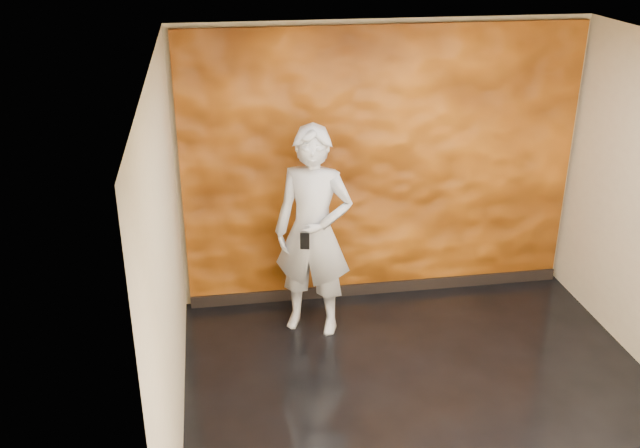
{
  "coord_description": "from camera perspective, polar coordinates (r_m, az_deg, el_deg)",
  "views": [
    {
      "loc": [
        -1.65,
        -4.48,
        3.71
      ],
      "look_at": [
        -0.75,
        1.13,
        1.19
      ],
      "focal_mm": 40.0,
      "sensor_mm": 36.0,
      "label": 1
    }
  ],
  "objects": [
    {
      "name": "room",
      "position": [
        5.3,
        10.01,
        -2.31
      ],
      "size": [
        4.02,
        4.02,
        2.81
      ],
      "color": "black",
      "rests_on": "ground"
    },
    {
      "name": "man",
      "position": [
        6.51,
        -0.53,
        -0.67
      ],
      "size": [
        0.86,
        0.73,
        2.0
      ],
      "primitive_type": "imported",
      "rotation": [
        0.0,
        0.0,
        -0.41
      ],
      "color": "#A8AEB9",
      "rests_on": "ground"
    },
    {
      "name": "feature_wall",
      "position": [
        7.04,
        4.98,
        4.51
      ],
      "size": [
        3.9,
        0.06,
        2.75
      ],
      "primitive_type": "cube",
      "color": "orange",
      "rests_on": "ground"
    },
    {
      "name": "phone",
      "position": [
        6.25,
        -1.22,
        -1.37
      ],
      "size": [
        0.08,
        0.03,
        0.15
      ],
      "primitive_type": "cube",
      "rotation": [
        0.0,
        0.0,
        -0.23
      ],
      "color": "black",
      "rests_on": "man"
    },
    {
      "name": "baseboard",
      "position": [
        7.55,
        4.7,
        -5.09
      ],
      "size": [
        3.9,
        0.04,
        0.12
      ],
      "primitive_type": "cube",
      "color": "black",
      "rests_on": "ground"
    }
  ]
}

